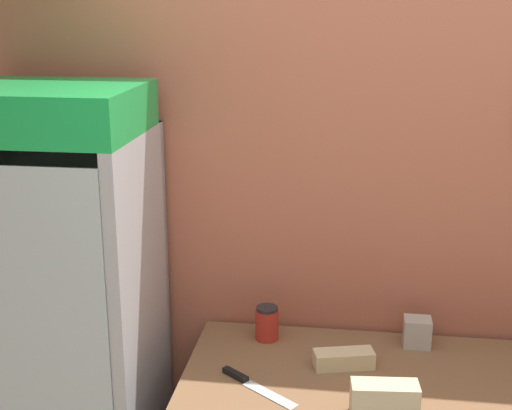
# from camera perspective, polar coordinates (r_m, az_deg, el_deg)

# --- Properties ---
(wall_back) EXTENTS (5.20, 0.09, 2.70)m
(wall_back) POSITION_cam_1_polar(r_m,az_deg,el_deg) (3.02, 11.03, -1.97)
(wall_back) COLOR #B7664C
(wall_back) RESTS_ON ground_plane
(beverage_cooler) EXTENTS (0.69, 0.64, 1.98)m
(beverage_cooler) POSITION_cam_1_polar(r_m,az_deg,el_deg) (3.03, -14.69, -7.79)
(beverage_cooler) COLOR #B2B7BC
(beverage_cooler) RESTS_ON ground_plane
(sandwich_stack_bottom) EXTENTS (0.24, 0.12, 0.06)m
(sandwich_stack_bottom) POSITION_cam_1_polar(r_m,az_deg,el_deg) (2.56, 10.21, -15.76)
(sandwich_stack_bottom) COLOR beige
(sandwich_stack_bottom) RESTS_ON prep_counter
(sandwich_stack_middle) EXTENTS (0.24, 0.11, 0.06)m
(sandwich_stack_middle) POSITION_cam_1_polar(r_m,az_deg,el_deg) (2.52, 10.28, -14.53)
(sandwich_stack_middle) COLOR beige
(sandwich_stack_middle) RESTS_ON sandwich_stack_bottom
(sandwich_flat_left) EXTENTS (0.24, 0.14, 0.07)m
(sandwich_flat_left) POSITION_cam_1_polar(r_m,az_deg,el_deg) (2.84, 7.04, -12.13)
(sandwich_flat_left) COLOR beige
(sandwich_flat_left) RESTS_ON prep_counter
(chefs_knife) EXTENTS (0.31, 0.24, 0.02)m
(chefs_knife) POSITION_cam_1_polar(r_m,az_deg,el_deg) (2.72, -0.63, -13.99)
(chefs_knife) COLOR silver
(chefs_knife) RESTS_ON prep_counter
(condiment_jar) EXTENTS (0.10, 0.10, 0.14)m
(condiment_jar) POSITION_cam_1_polar(r_m,az_deg,el_deg) (3.01, 0.89, -9.43)
(condiment_jar) COLOR #B72D23
(condiment_jar) RESTS_ON prep_counter
(napkin_dispenser) EXTENTS (0.11, 0.09, 0.12)m
(napkin_dispenser) POSITION_cam_1_polar(r_m,az_deg,el_deg) (3.03, 12.77, -9.89)
(napkin_dispenser) COLOR #B7B2AD
(napkin_dispenser) RESTS_ON prep_counter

